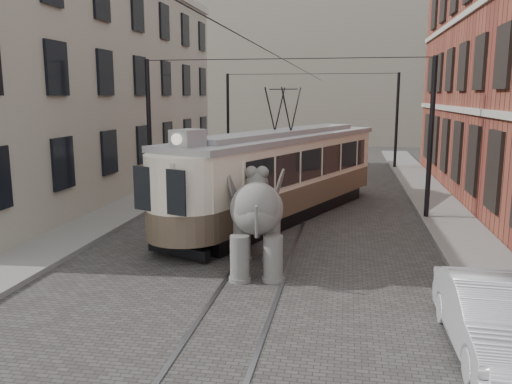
# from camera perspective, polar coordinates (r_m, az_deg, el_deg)

# --- Properties ---
(ground) EXTENTS (120.00, 120.00, 0.00)m
(ground) POSITION_cam_1_polar(r_m,az_deg,el_deg) (14.83, 0.85, -7.61)
(ground) COLOR #43403D
(tram_rails) EXTENTS (1.54, 80.00, 0.02)m
(tram_rails) POSITION_cam_1_polar(r_m,az_deg,el_deg) (14.83, 0.85, -7.57)
(tram_rails) COLOR slate
(tram_rails) RESTS_ON ground
(sidewalk_right) EXTENTS (2.00, 60.00, 0.15)m
(sidewalk_right) POSITION_cam_1_polar(r_m,az_deg,el_deg) (15.12, 24.16, -7.90)
(sidewalk_right) COLOR slate
(sidewalk_right) RESTS_ON ground
(sidewalk_left) EXTENTS (2.00, 60.00, 0.15)m
(sidewalk_left) POSITION_cam_1_polar(r_m,az_deg,el_deg) (17.04, -21.39, -5.68)
(sidewalk_left) COLOR slate
(sidewalk_left) RESTS_ON ground
(stucco_building) EXTENTS (7.00, 24.00, 10.00)m
(stucco_building) POSITION_cam_1_polar(r_m,az_deg,el_deg) (27.33, -19.34, 10.72)
(stucco_building) COLOR #9E9683
(stucco_building) RESTS_ON ground
(distant_block) EXTENTS (28.00, 10.00, 14.00)m
(distant_block) POSITION_cam_1_polar(r_m,az_deg,el_deg) (54.02, 7.77, 12.92)
(distant_block) COLOR #9E9683
(distant_block) RESTS_ON ground
(catenary) EXTENTS (11.00, 30.20, 6.00)m
(catenary) POSITION_cam_1_polar(r_m,az_deg,el_deg) (19.14, 2.66, 5.65)
(catenary) COLOR black
(catenary) RESTS_ON ground
(tram) EXTENTS (7.04, 12.33, 4.88)m
(tram) POSITION_cam_1_polar(r_m,az_deg,el_deg) (19.61, 2.91, 4.12)
(tram) COLOR beige
(tram) RESTS_ON ground
(elephant) EXTENTS (3.03, 4.61, 2.62)m
(elephant) POSITION_cam_1_polar(r_m,az_deg,el_deg) (13.79, 0.07, -3.35)
(elephant) COLOR #5E5C57
(elephant) RESTS_ON ground
(parked_car) EXTENTS (1.50, 4.05, 1.33)m
(parked_car) POSITION_cam_1_polar(r_m,az_deg,el_deg) (10.56, 24.34, -12.40)
(parked_car) COLOR #AFAFB4
(parked_car) RESTS_ON ground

